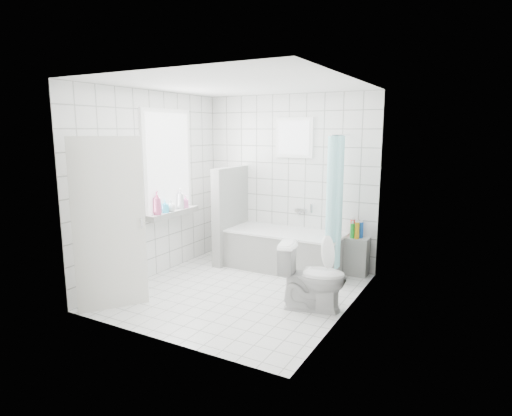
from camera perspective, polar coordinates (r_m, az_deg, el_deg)
The scene contains 19 objects.
ground at distance 5.67m, azimuth -2.28°, elevation -11.02°, with size 3.00×3.00×0.00m, color white.
ceiling at distance 5.30m, azimuth -2.49°, elevation 16.14°, with size 3.00×3.00×0.00m, color white.
wall_back at distance 6.65m, azimuth 4.33°, elevation 3.72°, with size 2.80×0.02×2.60m, color white.
wall_front at distance 4.14m, azimuth -13.18°, elevation -0.55°, with size 2.80×0.02×2.60m, color white.
wall_left at distance 6.17m, azimuth -13.60°, elevation 2.95°, with size 0.02×3.00×2.60m, color white.
wall_right at distance 4.77m, azimuth 12.17°, elevation 0.90°, with size 0.02×3.00×2.60m, color white.
window_left at distance 6.33m, azimuth -11.58°, elevation 5.94°, with size 0.01×0.90×1.40m, color white.
window_back at distance 6.53m, azimuth 5.05°, elevation 9.31°, with size 0.50×0.01×0.50m, color white.
window_sill at distance 6.40m, azimuth -11.03°, elevation -0.68°, with size 0.18×1.02×0.08m, color white.
door at distance 5.15m, azimuth -18.94°, elevation -2.14°, with size 0.04×0.80×2.00m, color silver.
bathtub at distance 6.46m, azimuth 3.92°, elevation -5.61°, with size 1.73×0.77×0.58m.
partition_wall at distance 6.74m, azimuth -3.41°, elevation -0.91°, with size 0.15×0.85×1.50m, color white.
tiled_ledge at distance 6.37m, azimuth 12.97°, elevation -6.24°, with size 0.40×0.24×0.55m, color white.
toilet at distance 5.06m, azimuth 7.53°, elevation -9.05°, with size 0.44×0.77×0.78m, color white.
curtain_rod at distance 5.89m, azimuth 11.24°, elevation 9.54°, with size 0.02×0.02×0.80m, color silver.
shower_curtain at distance 5.85m, azimuth 10.55°, elevation 0.69°, with size 0.14×0.48×1.78m, color #4ADADB, non-canonical shape.
tub_faucet at distance 6.59m, azimuth 6.00°, elevation -0.32°, with size 0.18×0.06×0.06m, color silver.
sill_bottles at distance 6.31m, azimuth -11.40°, elevation 0.76°, with size 0.18×0.77×0.33m.
ledge_bottles at distance 6.25m, azimuth 13.15°, elevation -2.86°, with size 0.19×0.16×0.25m.
Camera 1 is at (2.73, -4.51, 2.06)m, focal length 30.00 mm.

